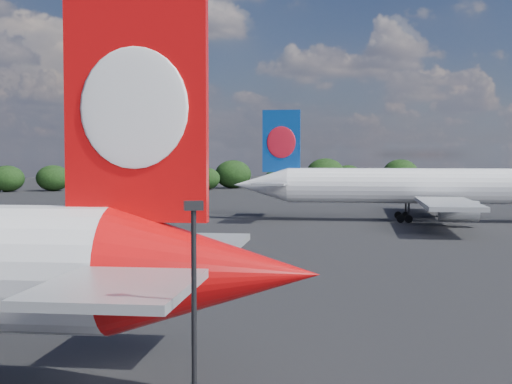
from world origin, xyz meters
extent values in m
plane|color=black|center=(0.00, 60.00, 0.00)|extent=(500.00, 500.00, 0.00)
cone|color=red|center=(10.18, -3.90, 5.51)|extent=(10.22, 8.33, 5.51)
cube|color=red|center=(7.10, -2.70, 12.57)|extent=(5.85, 2.71, 9.92)
ellipsoid|color=white|center=(6.98, -3.01, 12.37)|extent=(4.40, 1.88, 5.07)
ellipsoid|color=white|center=(7.22, -2.40, 12.37)|extent=(4.40, 1.88, 5.07)
cube|color=#95989C|center=(5.93, -8.75, 5.95)|extent=(7.02, 7.96, 0.33)
cube|color=#95989C|center=(10.32, 2.55, 5.95)|extent=(7.02, 7.96, 0.33)
cylinder|color=white|center=(57.22, 68.81, 5.54)|extent=(41.09, 21.06, 5.54)
cone|color=white|center=(33.62, 78.45, 5.54)|extent=(10.31, 8.48, 5.54)
cube|color=navy|center=(36.70, 77.19, 12.64)|extent=(5.85, 2.82, 9.98)
ellipsoid|color=red|center=(36.58, 76.88, 12.44)|extent=(4.39, 1.97, 5.10)
ellipsoid|color=red|center=(36.83, 77.50, 12.44)|extent=(4.39, 1.97, 5.10)
cube|color=#95989C|center=(33.37, 71.97, 5.99)|extent=(7.13, 8.04, 0.33)
cube|color=#95989C|center=(37.98, 83.25, 5.99)|extent=(7.13, 8.04, 0.33)
cube|color=#95989C|center=(53.82, 54.63, 3.77)|extent=(15.06, 23.25, 0.61)
cube|color=#95989C|center=(64.73, 81.31, 3.77)|extent=(15.06, 23.25, 0.61)
cylinder|color=#95989C|center=(57.97, 58.92, 2.33)|extent=(6.26, 4.87, 2.99)
cube|color=#95989C|center=(57.97, 58.92, 3.10)|extent=(2.38, 1.23, 1.33)
cylinder|color=#95989C|center=(64.68, 75.34, 2.33)|extent=(6.26, 4.87, 2.99)
cube|color=#95989C|center=(64.68, 75.34, 3.10)|extent=(2.38, 1.23, 1.33)
cylinder|color=black|center=(53.91, 66.57, 1.66)|extent=(0.40, 0.40, 2.77)
cylinder|color=black|center=(53.91, 66.57, 0.61)|extent=(1.32, 0.92, 1.22)
cylinder|color=black|center=(52.78, 67.03, 0.61)|extent=(1.32, 0.92, 1.22)
cylinder|color=black|center=(56.43, 72.72, 1.66)|extent=(0.40, 0.40, 2.77)
cylinder|color=black|center=(56.43, 72.72, 0.61)|extent=(1.32, 0.92, 1.22)
cylinder|color=black|center=(55.30, 73.18, 0.61)|extent=(1.32, 0.92, 1.22)
cylinder|color=black|center=(7.96, -12.30, 4.39)|extent=(0.16, 0.16, 8.79)
cube|color=black|center=(7.96, -12.30, 8.94)|extent=(0.55, 0.30, 0.28)
cylinder|color=gray|center=(-15.50, 176.00, 1.00)|extent=(0.20, 0.20, 2.00)
cube|color=gold|center=(12.00, 182.00, 4.00)|extent=(5.00, 0.30, 3.00)
cylinder|color=gray|center=(12.00, 182.00, 1.25)|extent=(0.30, 0.30, 2.50)
ellipsoid|color=black|center=(-14.23, 177.92, 3.72)|extent=(9.67, 8.18, 7.44)
ellipsoid|color=black|center=(-1.77, 179.15, 3.73)|extent=(9.70, 8.21, 7.46)
ellipsoid|color=black|center=(11.76, 178.49, 3.41)|extent=(8.87, 7.51, 6.83)
ellipsoid|color=black|center=(27.22, 179.62, 3.49)|extent=(9.08, 7.68, 6.99)
ellipsoid|color=black|center=(42.07, 176.04, 3.31)|extent=(8.61, 7.29, 6.62)
ellipsoid|color=black|center=(51.94, 183.20, 4.38)|extent=(11.39, 9.63, 8.76)
ellipsoid|color=black|center=(65.86, 183.53, 2.86)|extent=(7.44, 6.30, 5.72)
ellipsoid|color=black|center=(80.43, 178.02, 4.66)|extent=(12.12, 10.26, 9.33)
ellipsoid|color=black|center=(89.28, 181.19, 3.56)|extent=(9.26, 7.84, 7.13)
ellipsoid|color=black|center=(105.99, 177.87, 4.49)|extent=(11.67, 9.88, 8.98)
camera|label=1|loc=(4.64, -32.93, 10.43)|focal=50.00mm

